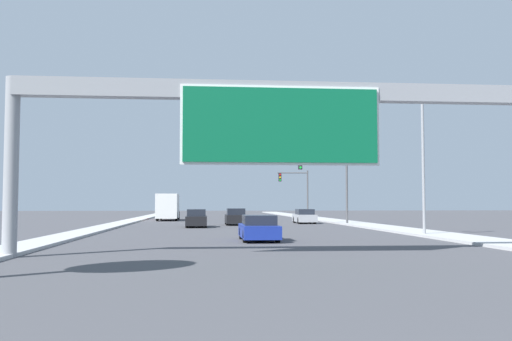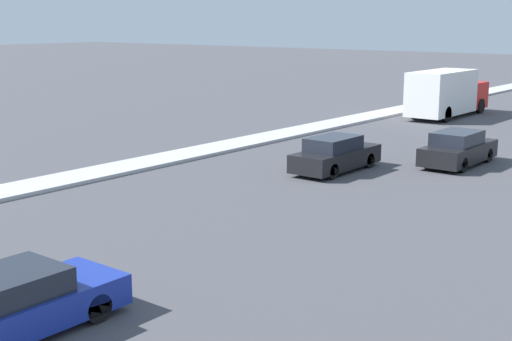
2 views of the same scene
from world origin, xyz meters
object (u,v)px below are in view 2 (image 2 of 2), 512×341
car_mid_center (335,155)px  car_far_right (10,306)px  car_far_left (458,149)px  truck_box_primary (447,93)px

car_mid_center → car_far_right: size_ratio=1.00×
car_far_left → truck_box_primary: size_ratio=0.55×
car_mid_center → truck_box_primary: size_ratio=0.57×
car_far_left → car_far_right: car_far_left is taller
car_mid_center → car_far_left: bearing=51.7°
car_far_left → car_far_right: bearing=-90.0°
car_far_right → truck_box_primary: truck_box_primary is taller
car_far_right → truck_box_primary: bearing=100.9°
car_far_right → car_far_left: bearing=90.0°
car_mid_center → car_far_right: 17.95m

